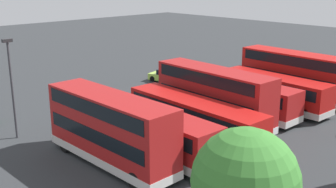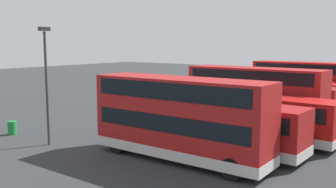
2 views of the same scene
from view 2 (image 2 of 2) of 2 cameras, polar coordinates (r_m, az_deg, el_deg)
ground_plane at (r=34.76m, az=-0.55°, el=-2.92°), size 140.00×140.00×0.00m
bus_double_decker_near_end at (r=39.86m, az=20.28°, el=1.52°), size 2.96×10.75×4.55m
bus_single_deck_second at (r=36.16m, az=19.12°, el=-0.33°), size 3.06×10.53×2.95m
bus_single_deck_third at (r=33.20m, az=15.33°, el=-0.86°), size 2.81×10.88×2.95m
bus_double_decker_fourth at (r=29.74m, az=12.91°, el=-0.14°), size 2.98×10.78×4.55m
bus_single_deck_fifth at (r=26.28m, az=11.91°, el=-2.94°), size 3.01×12.03×2.95m
bus_single_deck_sixth at (r=22.96m, az=7.81°, el=-4.39°), size 2.91×10.51×2.95m
bus_double_decker_seventh at (r=20.50m, az=1.82°, el=-3.42°), size 2.70×10.37×4.55m
car_hatchback_silver at (r=42.14m, az=1.28°, el=-0.08°), size 2.89×4.80×1.43m
lamp_post_tall at (r=24.55m, az=-17.96°, el=2.56°), size 0.70×0.30×7.39m
waste_bin_yellow at (r=28.84m, az=-22.53°, el=-4.75°), size 0.60×0.60×0.95m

